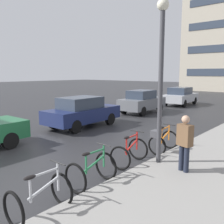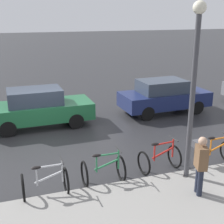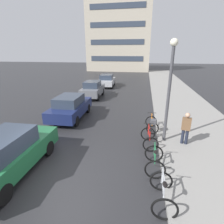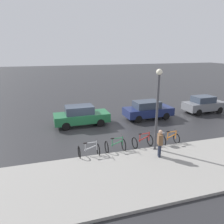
{
  "view_description": "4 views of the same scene",
  "coord_description": "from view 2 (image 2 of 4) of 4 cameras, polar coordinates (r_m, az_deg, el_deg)",
  "views": [
    {
      "loc": [
        7.58,
        -3.23,
        2.85
      ],
      "look_at": [
        0.58,
        5.0,
        1.15
      ],
      "focal_mm": 40.0,
      "sensor_mm": 36.0,
      "label": 1
    },
    {
      "loc": [
        10.78,
        -1.28,
        4.61
      ],
      "look_at": [
        0.24,
        2.29,
        1.06
      ],
      "focal_mm": 50.0,
      "sensor_mm": 36.0,
      "label": 2
    },
    {
      "loc": [
        2.75,
        -4.94,
        4.35
      ],
      "look_at": [
        0.97,
        4.72,
        0.96
      ],
      "focal_mm": 28.0,
      "sensor_mm": 36.0,
      "label": 3
    },
    {
      "loc": [
        14.64,
        -2.64,
        5.93
      ],
      "look_at": [
        0.47,
        1.64,
        1.65
      ],
      "focal_mm": 35.0,
      "sensor_mm": 36.0,
      "label": 4
    }
  ],
  "objects": [
    {
      "name": "streetlamp",
      "position": [
        8.41,
        14.78,
        6.35
      ],
      "size": [
        0.34,
        0.34,
        4.9
      ],
      "color": "#424247",
      "rests_on": "ground"
    },
    {
      "name": "bicycle_nearest",
      "position": [
        8.44,
        -12.15,
        -12.6
      ],
      "size": [
        0.74,
        1.16,
        1.01
      ],
      "color": "black",
      "rests_on": "ground"
    },
    {
      "name": "car_navy",
      "position": [
        15.13,
        9.45,
        2.91
      ],
      "size": [
        1.96,
        4.29,
        1.59
      ],
      "color": "navy",
      "rests_on": "ground"
    },
    {
      "name": "ground_plane",
      "position": [
        11.79,
        -11.04,
        -5.65
      ],
      "size": [
        140.0,
        140.0,
        0.0
      ],
      "primitive_type": "plane",
      "color": "#28282B"
    },
    {
      "name": "bicycle_farthest",
      "position": [
        10.28,
        17.62,
        -6.78
      ],
      "size": [
        0.74,
        1.36,
        0.96
      ],
      "color": "black",
      "rests_on": "ground"
    },
    {
      "name": "bicycle_third",
      "position": [
        9.63,
        8.71,
        -8.41
      ],
      "size": [
        0.85,
        1.23,
        0.99
      ],
      "color": "black",
      "rests_on": "ground"
    },
    {
      "name": "bicycle_second",
      "position": [
        8.85,
        -1.62,
        -10.59
      ],
      "size": [
        0.76,
        1.13,
        1.0
      ],
      "color": "black",
      "rests_on": "ground"
    },
    {
      "name": "car_green",
      "position": [
        13.39,
        -13.26,
        0.76
      ],
      "size": [
        1.85,
        4.37,
        1.63
      ],
      "color": "#1E6038",
      "rests_on": "ground"
    },
    {
      "name": "pedestrian",
      "position": [
        8.24,
        15.89,
        -9.24
      ],
      "size": [
        0.45,
        0.34,
        1.71
      ],
      "color": "#1E2333",
      "rests_on": "ground"
    }
  ]
}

